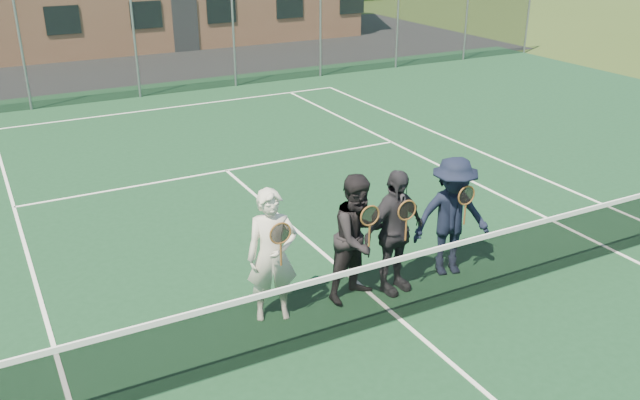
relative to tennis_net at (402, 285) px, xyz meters
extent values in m
plane|color=#2D4017|center=(0.00, 20.00, -0.54)|extent=(220.00, 220.00, 0.00)
cube|color=#14381E|center=(0.00, 0.00, -0.53)|extent=(30.00, 30.00, 0.02)
cube|color=black|center=(0.00, 32.00, 0.01)|extent=(40.00, 1.20, 1.10)
cube|color=white|center=(0.00, 11.88, -0.51)|extent=(10.97, 0.06, 0.01)
cube|color=white|center=(4.12, 0.00, -0.51)|extent=(0.06, 23.77, 0.01)
cube|color=white|center=(0.00, 6.40, -0.51)|extent=(8.23, 0.06, 0.01)
cube|color=white|center=(0.00, 0.00, -0.51)|extent=(0.06, 12.80, 0.01)
cube|color=black|center=(0.00, 0.00, -0.06)|extent=(11.60, 0.02, 0.88)
cube|color=white|center=(0.00, 0.00, 0.39)|extent=(11.60, 0.03, 0.07)
cylinder|color=slate|center=(-3.00, 13.50, 0.96)|extent=(0.07, 0.07, 3.00)
cylinder|color=slate|center=(0.00, 13.50, 0.96)|extent=(0.07, 0.07, 3.00)
cylinder|color=slate|center=(3.00, 13.50, 0.96)|extent=(0.07, 0.07, 3.00)
cylinder|color=slate|center=(6.00, 13.50, 0.96)|extent=(0.07, 0.07, 3.00)
cylinder|color=slate|center=(9.00, 13.50, 0.96)|extent=(0.07, 0.07, 3.00)
cylinder|color=slate|center=(12.00, 13.50, 0.96)|extent=(0.07, 0.07, 3.00)
cylinder|color=slate|center=(15.00, 13.50, 0.96)|extent=(0.07, 0.07, 3.00)
cube|color=black|center=(0.00, 13.50, 0.96)|extent=(30.00, 0.03, 3.00)
cube|color=#9E6B4C|center=(4.00, 24.00, 0.86)|extent=(15.00, 8.00, 2.80)
cube|color=#2D2D33|center=(3.50, 19.98, 0.46)|extent=(1.00, 0.06, 2.00)
cube|color=black|center=(-1.00, 19.98, 0.96)|extent=(1.20, 0.06, 1.00)
cube|color=black|center=(2.00, 19.98, 0.96)|extent=(1.20, 0.06, 1.00)
cube|color=black|center=(5.00, 19.98, 0.96)|extent=(1.20, 0.06, 1.00)
cube|color=black|center=(8.00, 19.98, 0.96)|extent=(1.20, 0.06, 1.00)
cube|color=black|center=(11.00, 19.98, 0.96)|extent=(1.20, 0.06, 1.00)
imported|color=beige|center=(-1.43, 0.86, 0.38)|extent=(0.76, 0.61, 1.80)
torus|color=brown|center=(-1.43, 0.59, 0.81)|extent=(0.29, 0.02, 0.29)
cylinder|color=black|center=(-1.43, 0.59, 0.81)|extent=(0.25, 0.00, 0.25)
cylinder|color=brown|center=(-1.43, 0.59, 0.53)|extent=(0.03, 0.03, 0.32)
imported|color=black|center=(-0.18, 0.79, 0.38)|extent=(1.01, 0.87, 1.80)
torus|color=brown|center=(-0.18, 0.52, 0.81)|extent=(0.29, 0.02, 0.29)
cylinder|color=black|center=(-0.18, 0.52, 0.81)|extent=(0.25, 0.00, 0.25)
cylinder|color=brown|center=(-0.18, 0.52, 0.53)|extent=(0.03, 0.03, 0.32)
imported|color=#27262B|center=(0.34, 0.71, 0.38)|extent=(1.12, 0.62, 1.80)
torus|color=brown|center=(0.34, 0.44, 0.81)|extent=(0.29, 0.02, 0.29)
cylinder|color=black|center=(0.34, 0.44, 0.81)|extent=(0.25, 0.00, 0.25)
cylinder|color=brown|center=(0.34, 0.44, 0.53)|extent=(0.03, 0.03, 0.32)
imported|color=black|center=(1.36, 0.75, 0.38)|extent=(1.30, 0.95, 1.80)
torus|color=brown|center=(1.36, 0.48, 0.81)|extent=(0.29, 0.02, 0.29)
cylinder|color=black|center=(1.36, 0.48, 0.81)|extent=(0.25, 0.00, 0.25)
cylinder|color=brown|center=(1.36, 0.48, 0.53)|extent=(0.03, 0.03, 0.32)
camera|label=1|loc=(-4.49, -6.21, 4.38)|focal=38.00mm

